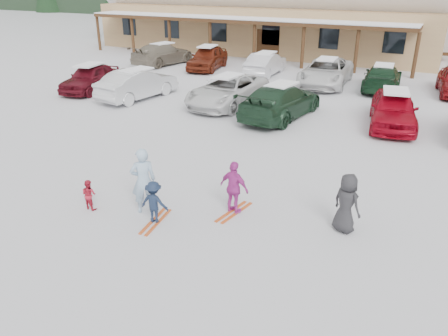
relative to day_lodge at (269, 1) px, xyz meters
The scene contains 19 objects.
ground 29.63m from the day_lodge, 72.16° to the right, with size 160.00×160.00×0.00m, color silver.
day_lodge is the anchor object (origin of this frame).
adult_skier 29.68m from the day_lodge, 74.93° to the right, with size 0.67×0.44×1.84m, color #9EBED9.
toddler_red 29.93m from the day_lodge, 77.92° to the right, with size 0.42×0.33×0.87m, color #B41E32.
child_navy 30.21m from the day_lodge, 74.06° to the right, with size 0.75×0.43×1.16m, color #16233A.
skis_child_navy 30.28m from the day_lodge, 74.06° to the right, with size 0.20×1.40×0.03m, color #C74E1C.
child_magenta 29.39m from the day_lodge, 70.25° to the right, with size 0.88×0.37×1.50m, color #BC339A.
skis_child_magenta 29.48m from the day_lodge, 70.25° to the right, with size 0.20×1.40×0.03m, color #C74E1C.
bystander_dark 30.09m from the day_lodge, 64.80° to the right, with size 0.76×0.49×1.55m, color #29282B.
parked_car_0 19.20m from the day_lodge, 99.53° to the right, with size 1.72×4.28×1.46m, color #5B0E19.
parked_car_1 19.13m from the day_lodge, 89.32° to the right, with size 1.62×4.64×1.53m, color silver.
parked_car_2 18.82m from the day_lodge, 74.51° to the right, with size 2.42×5.25×1.46m, color silver.
parked_car_3 20.54m from the day_lodge, 66.80° to the right, with size 2.12×5.23×1.52m, color #1D3A26.
parked_car_4 22.07m from the day_lodge, 54.47° to the right, with size 1.83×4.54×1.55m, color #A6071A.
parked_car_7 11.47m from the day_lodge, 111.25° to the right, with size 2.09×5.15×1.49m, color gray.
parked_car_8 10.82m from the day_lodge, 91.55° to the right, with size 1.83×4.56×1.55m, color maroon.
parked_car_9 11.51m from the day_lodge, 69.03° to the right, with size 1.49×4.29×1.41m, color silver.
parked_car_10 14.39m from the day_lodge, 54.39° to the right, with size 2.53×5.49×1.53m, color white.
parked_car_11 16.25m from the day_lodge, 44.72° to the right, with size 1.94×4.78×1.39m, color #14341D.
Camera 1 is at (5.29, -8.95, 5.92)m, focal length 35.00 mm.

